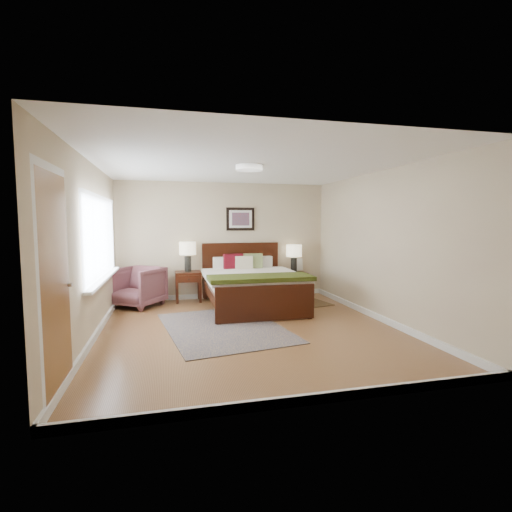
# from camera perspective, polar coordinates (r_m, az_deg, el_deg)

# --- Properties ---
(floor) EXTENTS (5.00, 5.00, 0.00)m
(floor) POSITION_cam_1_polar(r_m,az_deg,el_deg) (5.86, -1.03, -11.11)
(floor) COLOR brown
(floor) RESTS_ON ground
(back_wall) EXTENTS (4.50, 0.04, 2.50)m
(back_wall) POSITION_cam_1_polar(r_m,az_deg,el_deg) (8.09, -4.87, 2.36)
(back_wall) COLOR #C2B28C
(back_wall) RESTS_ON ground
(front_wall) EXTENTS (4.50, 0.04, 2.50)m
(front_wall) POSITION_cam_1_polar(r_m,az_deg,el_deg) (3.25, 8.50, -1.79)
(front_wall) COLOR #C2B28C
(front_wall) RESTS_ON ground
(left_wall) EXTENTS (0.04, 5.00, 2.50)m
(left_wall) POSITION_cam_1_polar(r_m,az_deg,el_deg) (5.60, -24.13, 0.70)
(left_wall) COLOR #C2B28C
(left_wall) RESTS_ON ground
(right_wall) EXTENTS (0.04, 5.00, 2.50)m
(right_wall) POSITION_cam_1_polar(r_m,az_deg,el_deg) (6.51, 18.70, 1.43)
(right_wall) COLOR #C2B28C
(right_wall) RESTS_ON ground
(ceiling) EXTENTS (4.50, 5.00, 0.02)m
(ceiling) POSITION_cam_1_polar(r_m,az_deg,el_deg) (5.69, -1.07, 13.83)
(ceiling) COLOR white
(ceiling) RESTS_ON back_wall
(window) EXTENTS (0.11, 2.72, 1.32)m
(window) POSITION_cam_1_polar(r_m,az_deg,el_deg) (6.28, -22.52, 2.34)
(window) COLOR silver
(window) RESTS_ON left_wall
(door) EXTENTS (0.06, 1.00, 2.18)m
(door) POSITION_cam_1_polar(r_m,az_deg,el_deg) (3.92, -28.44, -3.82)
(door) COLOR silver
(door) RESTS_ON ground
(ceil_fixture) EXTENTS (0.44, 0.44, 0.08)m
(ceil_fixture) POSITION_cam_1_polar(r_m,az_deg,el_deg) (5.69, -1.07, 13.49)
(ceil_fixture) COLOR white
(ceil_fixture) RESTS_ON ceiling
(bed) EXTENTS (1.81, 2.19, 1.18)m
(bed) POSITION_cam_1_polar(r_m,az_deg,el_deg) (7.17, -0.76, -3.65)
(bed) COLOR #371308
(bed) RESTS_ON ground
(wall_art) EXTENTS (0.62, 0.05, 0.50)m
(wall_art) POSITION_cam_1_polar(r_m,az_deg,el_deg) (8.11, -2.41, 5.70)
(wall_art) COLOR black
(wall_art) RESTS_ON back_wall
(nightstand_left) EXTENTS (0.53, 0.47, 0.63)m
(nightstand_left) POSITION_cam_1_polar(r_m,az_deg,el_deg) (7.84, -10.40, -3.29)
(nightstand_left) COLOR #371308
(nightstand_left) RESTS_ON ground
(nightstand_right) EXTENTS (0.54, 0.41, 0.54)m
(nightstand_right) POSITION_cam_1_polar(r_m,az_deg,el_deg) (8.32, 5.85, -3.89)
(nightstand_right) COLOR #371308
(nightstand_right) RESTS_ON ground
(lamp_left) EXTENTS (0.34, 0.34, 0.61)m
(lamp_left) POSITION_cam_1_polar(r_m,az_deg,el_deg) (7.80, -10.47, 0.77)
(lamp_left) COLOR black
(lamp_left) RESTS_ON nightstand_left
(lamp_right) EXTENTS (0.34, 0.34, 0.61)m
(lamp_right) POSITION_cam_1_polar(r_m,az_deg,el_deg) (8.26, 5.86, 0.44)
(lamp_right) COLOR black
(lamp_right) RESTS_ON nightstand_right
(armchair) EXTENTS (1.18, 1.19, 0.78)m
(armchair) POSITION_cam_1_polar(r_m,az_deg,el_deg) (7.62, -17.79, -4.54)
(armchair) COLOR brown
(armchair) RESTS_ON ground
(rug_persian) EXTENTS (2.06, 2.64, 0.01)m
(rug_persian) POSITION_cam_1_polar(r_m,az_deg,el_deg) (5.93, -5.00, -10.86)
(rug_persian) COLOR #0B193A
(rug_persian) RESTS_ON ground
(rug_navy) EXTENTS (1.11, 1.43, 0.01)m
(rug_navy) POSITION_cam_1_polar(r_m,az_deg,el_deg) (7.87, 6.71, -6.88)
(rug_navy) COLOR black
(rug_navy) RESTS_ON ground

